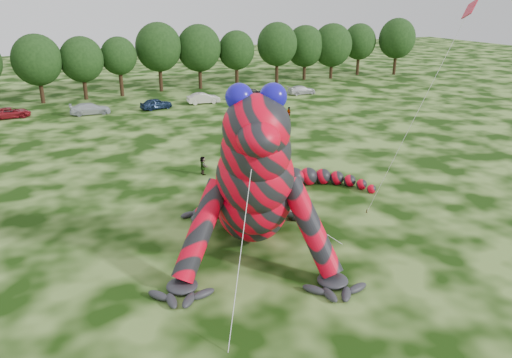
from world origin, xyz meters
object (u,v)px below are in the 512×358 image
object	(u,v)px
tree_7	(38,69)
tree_12	(237,59)
car_5	(203,98)
spectator_5	(203,165)
tree_15	(332,51)
inflatable_gecko	(251,154)
car_6	(254,94)
tree_17	(396,47)
tree_11	(199,57)
spectator_2	(249,123)
tree_8	(83,68)
tree_10	(159,57)
flying_kite	(461,26)
tree_9	(120,67)
tree_14	(305,53)
car_2	(10,113)
car_3	(90,109)
tree_13	(277,53)
car_7	(302,90)
tree_16	(359,49)
car_4	(156,104)
spectator_3	(289,114)

from	to	relation	value
tree_7	tree_12	bearing A→B (deg)	1.78
car_5	spectator_5	xyz separation A→B (m)	(-9.70, -27.52, 0.05)
tree_15	spectator_5	bearing A→B (deg)	-134.58
inflatable_gecko	car_6	size ratio (longest dim) A/B	3.93
tree_17	tree_7	bearing A→B (deg)	179.87
tree_7	tree_11	size ratio (longest dim) A/B	0.94
spectator_2	inflatable_gecko	bearing A→B (deg)	-162.16
tree_8	tree_10	size ratio (longest dim) A/B	0.85
flying_kite	tree_11	distance (m)	55.78
inflatable_gecko	tree_8	world-z (taller)	inflatable_gecko
tree_8	car_6	distance (m)	24.81
tree_9	spectator_5	xyz separation A→B (m)	(-0.46, -38.01, -3.54)
tree_10	car_5	world-z (taller)	tree_10
spectator_2	tree_14	bearing A→B (deg)	1.98
spectator_2	tree_12	bearing A→B (deg)	21.66
car_5	spectator_2	distance (m)	16.13
tree_17	car_2	xyz separation A→B (m)	(-66.20, -7.79, -4.49)
car_3	tree_8	bearing A→B (deg)	-0.84
tree_12	tree_15	world-z (taller)	tree_15
tree_11	tree_13	world-z (taller)	tree_13
tree_7	tree_11	distance (m)	23.91
car_5	tree_12	bearing A→B (deg)	-37.53
tree_15	car_2	bearing A→B (deg)	-170.43
car_5	spectator_5	bearing A→B (deg)	164.81
tree_14	tree_17	xyz separation A→B (m)	(18.49, -2.06, 0.45)
car_5	car_7	distance (m)	15.90
tree_9	spectator_5	distance (m)	38.18
tree_11	tree_16	size ratio (longest dim) A/B	1.07
tree_16	car_7	xyz separation A→B (m)	(-19.25, -12.38, -4.04)
spectator_5	car_6	bearing A→B (deg)	-31.45
tree_15	spectator_2	xyz separation A→B (m)	(-28.39, -27.04, -3.89)
tree_10	car_4	distance (m)	13.76
tree_7	spectator_3	world-z (taller)	tree_7
tree_7	car_3	size ratio (longest dim) A/B	1.90
tree_15	tree_7	bearing A→B (deg)	-178.86
tree_13	car_2	xyz separation A→B (m)	(-41.39, -8.25, -4.41)
tree_15	car_2	world-z (taller)	tree_15
spectator_2	tree_8	bearing A→B (deg)	70.43
flying_kite	spectator_5	bearing A→B (deg)	122.58
inflatable_gecko	car_4	xyz separation A→B (m)	(3.59, 38.50, -4.57)
tree_7	car_5	xyz separation A→B (m)	(20.38, -9.94, -3.99)
tree_14	tree_16	size ratio (longest dim) A/B	1.00
spectator_5	spectator_2	bearing A→B (deg)	-38.67
tree_13	car_2	size ratio (longest dim) A/B	2.14
car_5	tree_9	bearing A→B (deg)	45.60
tree_8	car_6	size ratio (longest dim) A/B	1.66
car_7	tree_9	bearing A→B (deg)	67.96
car_5	tree_15	bearing A→B (deg)	-64.61
tree_7	tree_9	bearing A→B (deg)	2.78
tree_7	tree_15	bearing A→B (deg)	1.14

